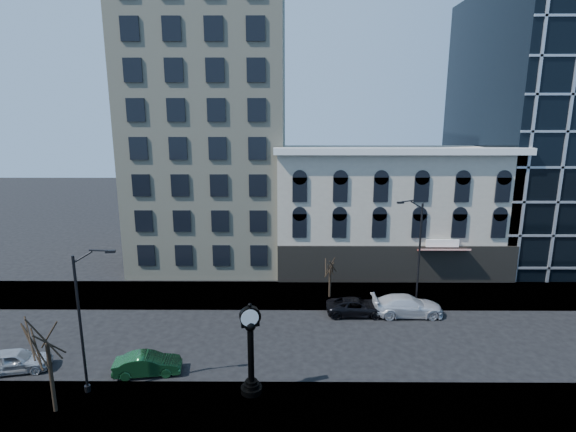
{
  "coord_description": "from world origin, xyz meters",
  "views": [
    {
      "loc": [
        2.19,
        -28.38,
        15.47
      ],
      "look_at": [
        2.0,
        4.0,
        8.0
      ],
      "focal_mm": 28.0,
      "sensor_mm": 36.0,
      "label": 1
    }
  ],
  "objects_px": {
    "street_lamp_near": "(88,284)",
    "car_near_a": "(15,360)",
    "street_clock": "(251,353)",
    "car_near_b": "(148,364)"
  },
  "relations": [
    {
      "from": "car_near_b",
      "to": "street_lamp_near",
      "type": "bearing_deg",
      "value": 121.96
    },
    {
      "from": "street_lamp_near",
      "to": "car_near_a",
      "type": "height_order",
      "value": "street_lamp_near"
    },
    {
      "from": "street_lamp_near",
      "to": "car_near_b",
      "type": "xyz_separation_m",
      "value": [
        2.19,
        1.86,
        -5.88
      ]
    },
    {
      "from": "street_lamp_near",
      "to": "car_near_b",
      "type": "bearing_deg",
      "value": 31.0
    },
    {
      "from": "street_clock",
      "to": "street_lamp_near",
      "type": "bearing_deg",
      "value": 163.49
    },
    {
      "from": "car_near_a",
      "to": "car_near_b",
      "type": "bearing_deg",
      "value": -103.54
    },
    {
      "from": "car_near_a",
      "to": "car_near_b",
      "type": "relative_size",
      "value": 1.04
    },
    {
      "from": "street_lamp_near",
      "to": "car_near_b",
      "type": "distance_m",
      "value": 6.54
    },
    {
      "from": "street_clock",
      "to": "car_near_b",
      "type": "height_order",
      "value": "street_clock"
    },
    {
      "from": "street_lamp_near",
      "to": "car_near_a",
      "type": "distance_m",
      "value": 8.65
    }
  ]
}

